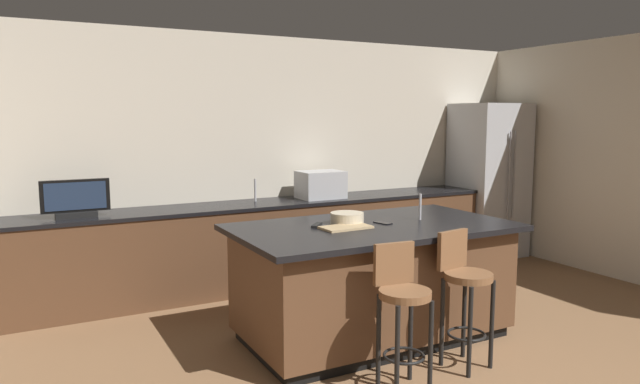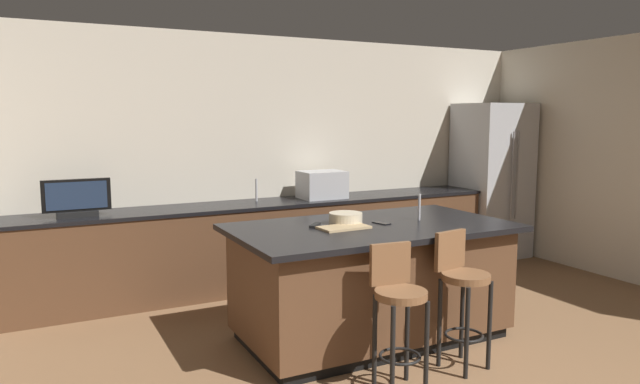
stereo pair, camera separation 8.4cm
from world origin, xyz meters
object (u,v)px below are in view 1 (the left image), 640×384
microwave (321,185)px  bar_stool_left (402,304)px  kitchen_island (372,280)px  refrigerator (488,180)px  cutting_board (346,227)px  tv_monitor (76,200)px  cell_phone (383,223)px  tv_remote (317,225)px  fruit_bowl (347,218)px  bar_stool_right (464,287)px

microwave → bar_stool_left: 2.75m
kitchen_island → microwave: 1.89m
kitchen_island → refrigerator: size_ratio=1.14×
microwave → cutting_board: size_ratio=1.25×
cutting_board → tv_monitor: bearing=135.7°
kitchen_island → cell_phone: 0.47m
refrigerator → tv_remote: size_ratio=11.45×
cell_phone → tv_remote: size_ratio=0.88×
microwave → cutting_board: 1.92m
cell_phone → tv_monitor: bearing=128.4°
fruit_bowl → kitchen_island: bearing=-42.8°
bar_stool_right → tv_monitor: bearing=123.8°
kitchen_island → bar_stool_left: 0.91m
refrigerator → tv_monitor: (-4.90, 0.01, 0.08)m
tv_monitor → tv_remote: 2.23m
bar_stool_left → cell_phone: 1.02m
tv_remote → tv_monitor: bearing=-179.9°
microwave → bar_stool_right: size_ratio=0.49×
kitchen_island → bar_stool_left: size_ratio=2.32×
microwave → cutting_board: bearing=-112.2°
bar_stool_left → fruit_bowl: 1.08m
refrigerator → bar_stool_left: size_ratio=2.03×
cell_phone → bar_stool_right: bearing=-90.5°
cell_phone → refrigerator: bearing=17.7°
microwave → cell_phone: size_ratio=3.20×
bar_stool_right → fruit_bowl: 1.08m
bar_stool_left → cell_phone: bearing=69.2°
kitchen_island → bar_stool_left: bearing=-110.9°
bar_stool_left → cutting_board: size_ratio=2.49×
kitchen_island → microwave: (0.46, 1.75, 0.57)m
tv_remote → cell_phone: bearing=29.6°
kitchen_island → bar_stool_right: 0.82m
refrigerator → cell_phone: (-2.76, -1.67, -0.04)m
bar_stool_left → kitchen_island: bearing=74.6°
tv_monitor → refrigerator: bearing=-0.1°
refrigerator → cell_phone: 3.23m
fruit_bowl → cutting_board: size_ratio=0.70×
bar_stool_left → tv_remote: bar_stool_left is taller
kitchen_island → microwave: microwave is taller
fruit_bowl → refrigerator: bearing=27.1°
tv_remote → cutting_board: (0.16, -0.18, -0.00)m
tv_remote → refrigerator: bearing=69.0°
cell_phone → tv_remote: tv_remote is taller
cell_phone → cutting_board: (-0.37, -0.04, 0.01)m
kitchen_island → cutting_board: size_ratio=5.78×
cell_phone → cutting_board: cutting_board is taller
cell_phone → cutting_board: bearing=173.3°
refrigerator → cell_phone: refrigerator is taller
bar_stool_left → fruit_bowl: (0.17, 0.99, 0.40)m
microwave → tv_remote: (-0.88, -1.60, -0.10)m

